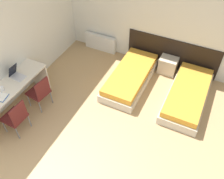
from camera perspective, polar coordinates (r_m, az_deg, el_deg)
name	(u,v)px	position (r m, az deg, el deg)	size (l,w,h in m)	color
wall_back	(147,16)	(6.52, 8.00, 16.38)	(5.40, 0.05, 2.70)	silver
wall_left	(16,39)	(5.96, -21.01, 10.74)	(0.05, 5.39, 2.70)	silver
headboard_panel	(172,54)	(6.82, 13.46, 7.84)	(2.43, 0.03, 0.89)	black
bed_near_window	(130,77)	(6.36, 4.25, 2.86)	(0.87, 1.97, 0.37)	beige
bed_near_door	(188,95)	(6.15, 16.89, -1.24)	(0.87, 1.97, 0.37)	beige
nightstand	(168,65)	(6.79, 12.66, 5.41)	(0.46, 0.35, 0.45)	beige
radiator	(100,43)	(7.44, -2.66, 10.65)	(0.96, 0.12, 0.48)	silver
desk	(10,93)	(5.80, -22.23, -0.65)	(0.56, 1.92, 0.76)	beige
chair_near_laptop	(40,91)	(5.79, -16.18, -0.43)	(0.48, 0.48, 0.85)	#511919
chair_near_notebook	(16,116)	(5.45, -21.13, -5.73)	(0.44, 0.44, 0.85)	#511919
laptop	(16,75)	(5.83, -21.07, 3.21)	(0.33, 0.23, 0.31)	silver
mug	(2,89)	(5.63, -23.83, 0.19)	(0.08, 0.08, 0.09)	white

